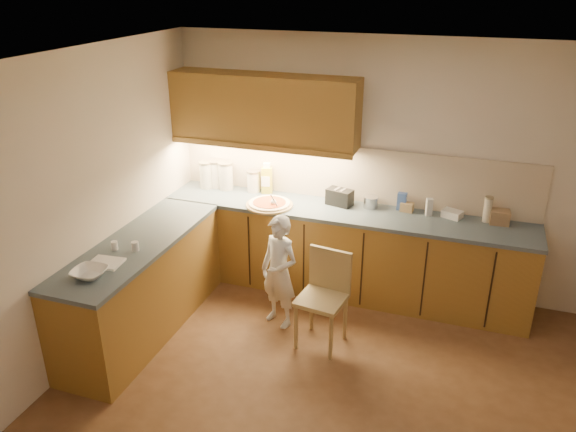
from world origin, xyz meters
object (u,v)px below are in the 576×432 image
Objects in this scene: child at (279,272)px; oil_jug at (267,179)px; pizza_on_board at (270,204)px; toaster at (340,197)px; wooden_chair at (325,291)px.

oil_jug is (-0.50, 0.99, 0.52)m from child.
pizza_on_board reaches higher than toaster.
child is 3.27× the size of oil_jug.
pizza_on_board is at bearing 144.13° from wooden_chair.
child is 3.84× the size of toaster.
oil_jug is at bearing 138.77° from wooden_chair.
pizza_on_board is 0.40m from oil_jug.
pizza_on_board is 1.21m from wooden_chair.
oil_jug reaches higher than child.
oil_jug reaches higher than wooden_chair.
pizza_on_board is 0.55× the size of wooden_chair.
pizza_on_board is 1.42× the size of oil_jug.
toaster is at bearing 21.83° from pizza_on_board.
pizza_on_board is at bearing -65.26° from oil_jug.
wooden_chair is 2.61× the size of oil_jug.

